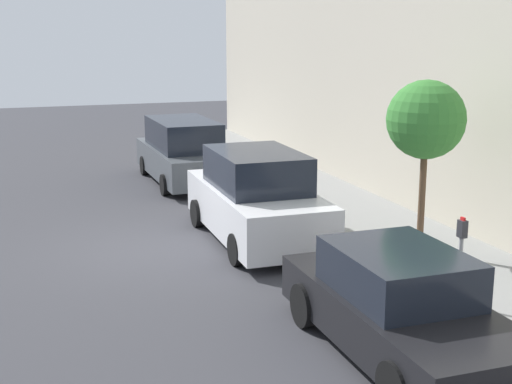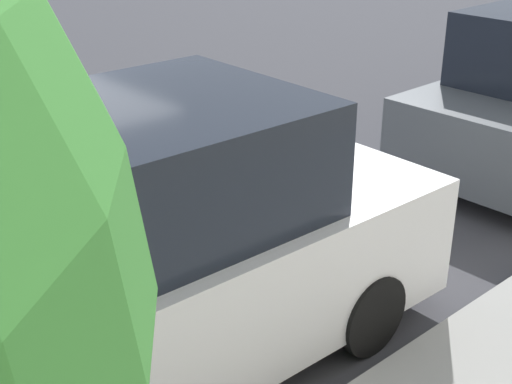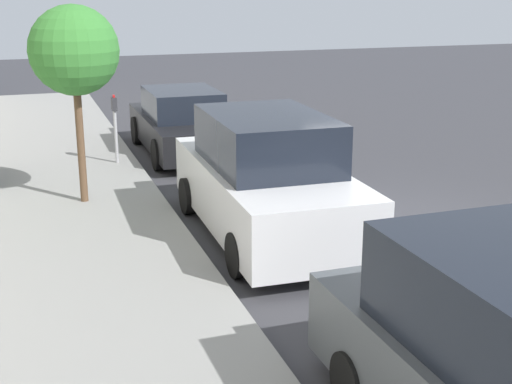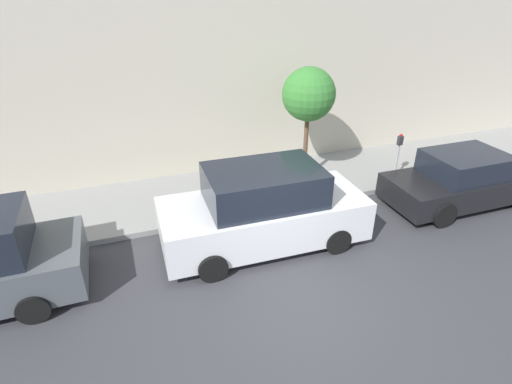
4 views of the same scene
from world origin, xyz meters
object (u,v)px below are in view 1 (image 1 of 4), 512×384
Objects in this scene: parked_suv_second at (256,199)px; street_tree at (426,120)px; parking_meter_near at (461,252)px; parked_minivan_third at (183,152)px; parked_sedan_nearest at (399,307)px.

parked_suv_second is 1.40× the size of street_tree.
parking_meter_near is 0.43× the size of street_tree.
parking_meter_near is at bearing -81.35° from parked_minivan_third.
parked_sedan_nearest is 6.02m from parked_suv_second.
parked_minivan_third reaches higher than parked_sedan_nearest.
street_tree reaches higher than parked_sedan_nearest.
street_tree is (2.70, -8.77, 1.89)m from parked_minivan_third.
street_tree reaches higher than parking_meter_near.
parked_sedan_nearest is at bearing -125.86° from street_tree.
parking_meter_near is at bearing -71.41° from parked_suv_second.
parked_minivan_third is (-0.05, 6.42, -0.01)m from parked_suv_second.
street_tree is (0.96, 2.68, 1.75)m from parking_meter_near.
parking_meter_near is 3.34m from street_tree.
parking_meter_near is (1.74, -11.44, 0.13)m from parked_minivan_third.
parked_suv_second is 5.30m from parking_meter_near.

